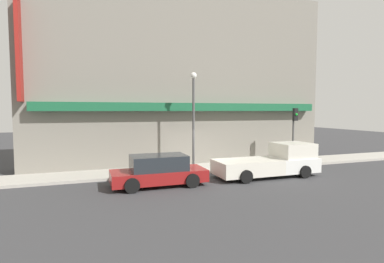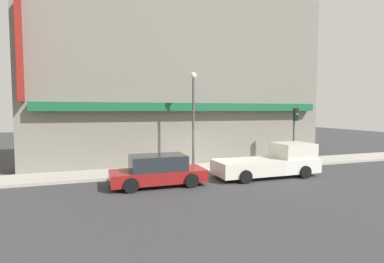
% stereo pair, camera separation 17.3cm
% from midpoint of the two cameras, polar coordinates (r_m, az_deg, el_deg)
% --- Properties ---
extents(ground_plane, '(80.00, 80.00, 0.00)m').
position_cam_midpoint_polar(ground_plane, '(17.12, 1.95, -8.06)').
color(ground_plane, '#38383A').
extents(sidewalk, '(36.00, 2.50, 0.15)m').
position_cam_midpoint_polar(sidewalk, '(18.25, 0.51, -7.06)').
color(sidewalk, '#ADA89E').
rests_on(sidewalk, ground).
extents(building, '(19.80, 3.80, 11.50)m').
position_cam_midpoint_polar(building, '(20.61, -2.13, 10.02)').
color(building, gray).
rests_on(building, ground).
extents(pickup_truck, '(5.72, 2.19, 1.78)m').
position_cam_midpoint_polar(pickup_truck, '(16.97, 14.79, -5.64)').
color(pickup_truck, white).
rests_on(pickup_truck, ground).
extents(parked_car, '(4.47, 2.01, 1.47)m').
position_cam_midpoint_polar(parked_car, '(14.45, -6.71, -7.46)').
color(parked_car, maroon).
rests_on(parked_car, ground).
extents(fire_hydrant, '(0.20, 0.20, 0.66)m').
position_cam_midpoint_polar(fire_hydrant, '(16.69, -6.11, -6.72)').
color(fire_hydrant, '#196633').
rests_on(fire_hydrant, sidewalk).
extents(street_lamp, '(0.36, 0.36, 5.58)m').
position_cam_midpoint_polar(street_lamp, '(17.01, -0.00, 4.19)').
color(street_lamp, '#4C4C4C').
rests_on(street_lamp, sidewalk).
extents(traffic_light, '(0.28, 0.42, 3.58)m').
position_cam_midpoint_polar(traffic_light, '(20.22, 18.66, 1.08)').
color(traffic_light, '#4C4C4C').
rests_on(traffic_light, sidewalk).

